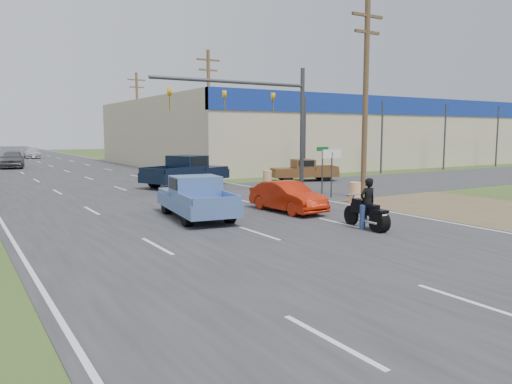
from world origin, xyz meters
TOP-DOWN VIEW (x-y plane):
  - ground at (0.00, 0.00)m, footprint 200.00×200.00m
  - main_road at (0.00, 40.00)m, footprint 15.00×180.00m
  - cross_road at (0.00, 18.00)m, footprint 120.00×10.00m
  - dirt_verge at (11.00, 10.00)m, footprint 8.00×18.00m
  - big_box_store at (32.00, 39.93)m, footprint 50.00×28.10m
  - utility_pole_1 at (9.50, 13.00)m, footprint 2.00×0.28m
  - utility_pole_2 at (9.50, 31.00)m, footprint 2.00×0.28m
  - utility_pole_3 at (9.50, 49.00)m, footprint 2.00×0.28m
  - tree_3 at (55.00, 70.00)m, footprint 8.40×8.40m
  - tree_5 at (30.00, 95.00)m, footprint 7.98×7.98m
  - barrel_0 at (8.00, 12.00)m, footprint 0.56×0.56m
  - barrel_1 at (8.40, 20.50)m, footprint 0.56×0.56m
  - lane_sign at (8.20, 14.00)m, footprint 1.20×0.08m
  - street_name_sign at (8.80, 15.50)m, footprint 0.80×0.08m
  - signal_mast at (5.82, 17.00)m, footprint 9.12×0.40m
  - red_convertible at (3.50, 11.31)m, footprint 1.57×3.99m
  - motorcycle at (3.69, 6.64)m, footprint 0.72×2.33m
  - rider at (3.70, 6.71)m, footprint 0.66×0.47m
  - blue_pickup at (-0.48, 12.02)m, footprint 2.62×5.31m
  - navy_pickup at (4.05, 23.05)m, footprint 6.32×4.36m
  - brown_pickup at (12.36, 22.04)m, footprint 4.93×3.21m
  - distant_car_grey at (-3.64, 46.77)m, footprint 2.72×5.23m
  - distant_car_silver at (0.63, 65.93)m, footprint 2.17×4.83m

SIDE VIEW (x-z plane):
  - ground at x=0.00m, z-range 0.00..0.00m
  - dirt_verge at x=11.00m, z-range 0.00..0.01m
  - cross_road at x=0.00m, z-range 0.00..0.02m
  - main_road at x=0.00m, z-range 0.00..0.02m
  - barrel_0 at x=8.00m, z-range 0.00..1.00m
  - barrel_1 at x=8.40m, z-range 0.00..1.00m
  - motorcycle at x=3.69m, z-range -0.07..1.11m
  - red_convertible at x=3.50m, z-range 0.00..1.29m
  - distant_car_silver at x=0.63m, z-range 0.00..1.37m
  - brown_pickup at x=12.36m, z-range 0.01..1.53m
  - distant_car_grey at x=-3.64m, z-range 0.00..1.70m
  - blue_pickup at x=-0.48m, z-range 0.01..1.70m
  - rider at x=3.70m, z-range 0.00..1.72m
  - navy_pickup at x=4.05m, z-range 0.01..1.97m
  - street_name_sign at x=8.80m, z-range 0.30..2.91m
  - lane_sign at x=8.20m, z-range 0.64..3.16m
  - big_box_store at x=32.00m, z-range 0.01..6.61m
  - signal_mast at x=5.82m, z-range 1.30..8.30m
  - utility_pole_1 at x=9.50m, z-range 0.32..10.32m
  - utility_pole_2 at x=9.50m, z-range 0.32..10.32m
  - utility_pole_3 at x=9.50m, z-range 0.32..10.32m
  - tree_5 at x=30.00m, z-range 0.94..10.82m
  - tree_3 at x=55.00m, z-range 0.99..11.39m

